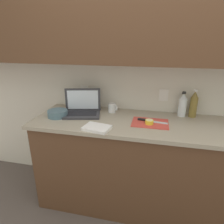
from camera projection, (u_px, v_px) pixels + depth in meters
name	position (u px, v px, depth m)	size (l,w,h in m)	color
ground_plane	(144.00, 202.00, 2.13)	(12.00, 12.00, 0.00)	#564C47
wall_back	(156.00, 48.00, 1.82)	(5.20, 0.38, 2.60)	silver
counter_unit	(149.00, 165.00, 1.96)	(2.18, 0.65, 0.92)	brown
laptop	(82.00, 108.00, 2.00)	(0.40, 0.31, 0.25)	#333338
cutting_board	(150.00, 123.00, 1.80)	(0.32, 0.23, 0.01)	#D1473D
knife	(147.00, 120.00, 1.82)	(0.27, 0.06, 0.02)	silver
lemon_half_cut	(149.00, 122.00, 1.76)	(0.07, 0.07, 0.04)	yellow
bottle_green_soda	(194.00, 105.00, 1.91)	(0.07, 0.07, 0.27)	olive
bottle_oil_tall	(183.00, 105.00, 1.93)	(0.08, 0.08, 0.24)	silver
measuring_cup	(112.00, 108.00, 2.06)	(0.10, 0.08, 0.09)	silver
bowl_white	(58.00, 113.00, 1.94)	(0.19, 0.19, 0.06)	slate
dish_towel	(97.00, 128.00, 1.68)	(0.22, 0.16, 0.02)	white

